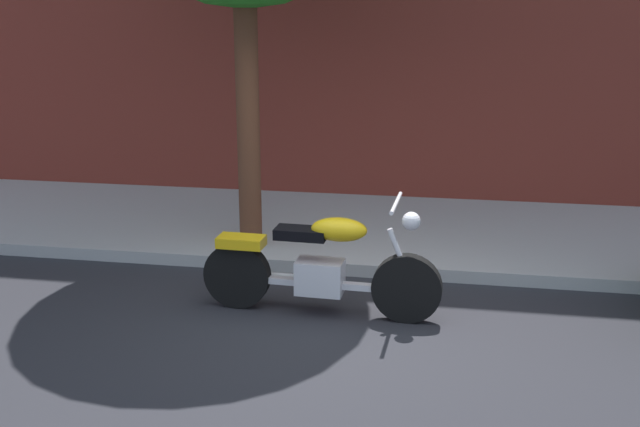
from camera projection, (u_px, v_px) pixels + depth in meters
name	position (u px, v px, depth m)	size (l,w,h in m)	color
ground_plane	(333.00, 330.00, 6.73)	(60.00, 60.00, 0.00)	#28282D
sidewalk	(369.00, 230.00, 9.46)	(22.76, 3.03, 0.14)	#AEAEAE
motorcycle	(320.00, 267.00, 6.98)	(2.28, 0.70, 1.14)	black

